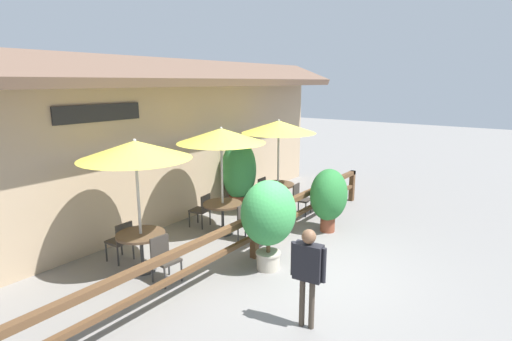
{
  "coord_description": "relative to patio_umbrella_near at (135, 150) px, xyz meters",
  "views": [
    {
      "loc": [
        -6.32,
        -3.59,
        3.64
      ],
      "look_at": [
        0.68,
        1.51,
        1.71
      ],
      "focal_mm": 28.0,
      "sensor_mm": 36.0,
      "label": 1
    }
  ],
  "objects": [
    {
      "name": "ground_plane",
      "position": [
        1.76,
        -2.49,
        -2.41
      ],
      "size": [
        60.0,
        60.0,
        0.0
      ],
      "primitive_type": "plane",
      "color": "slate"
    },
    {
      "name": "building_facade",
      "position": [
        1.76,
        1.62,
        -0.24
      ],
      "size": [
        14.28,
        1.49,
        4.23
      ],
      "color": "tan",
      "rests_on": "ground"
    },
    {
      "name": "patio_railing",
      "position": [
        1.76,
        -1.44,
        -1.71
      ],
      "size": [
        10.4,
        0.14,
        0.95
      ],
      "color": "brown",
      "rests_on": "ground"
    },
    {
      "name": "patio_umbrella_near",
      "position": [
        0.0,
        0.0,
        0.0
      ],
      "size": [
        2.09,
        2.09,
        2.62
      ],
      "color": "#B7B2A8",
      "rests_on": "ground"
    },
    {
      "name": "dining_table_near",
      "position": [
        0.0,
        0.0,
        -1.79
      ],
      "size": [
        0.94,
        0.94,
        0.77
      ],
      "color": "#4C3826",
      "rests_on": "ground"
    },
    {
      "name": "chair_near_streetside",
      "position": [
        -0.03,
        -0.68,
        -1.93
      ],
      "size": [
        0.45,
        0.45,
        0.85
      ],
      "rotation": [
        0.0,
        0.0,
        -0.08
      ],
      "color": "#332D28",
      "rests_on": "ground"
    },
    {
      "name": "chair_near_wallside",
      "position": [
        0.01,
        0.68,
        -1.93
      ],
      "size": [
        0.43,
        0.43,
        0.85
      ],
      "rotation": [
        0.0,
        0.0,
        3.17
      ],
      "color": "#332D28",
      "rests_on": "ground"
    },
    {
      "name": "patio_umbrella_middle",
      "position": [
        2.43,
        0.01,
        0.0
      ],
      "size": [
        2.09,
        2.09,
        2.62
      ],
      "color": "#B7B2A8",
      "rests_on": "ground"
    },
    {
      "name": "dining_table_middle",
      "position": [
        2.43,
        0.01,
        -1.79
      ],
      "size": [
        0.94,
        0.94,
        0.77
      ],
      "color": "#4C3826",
      "rests_on": "ground"
    },
    {
      "name": "chair_middle_streetside",
      "position": [
        2.42,
        -0.73,
        -1.93
      ],
      "size": [
        0.49,
        0.49,
        0.85
      ],
      "rotation": [
        0.0,
        0.0,
        0.19
      ],
      "color": "#332D28",
      "rests_on": "ground"
    },
    {
      "name": "chair_middle_wallside",
      "position": [
        2.47,
        0.75,
        -1.93
      ],
      "size": [
        0.49,
        0.49,
        0.85
      ],
      "rotation": [
        0.0,
        0.0,
        3.33
      ],
      "color": "#332D28",
      "rests_on": "ground"
    },
    {
      "name": "patio_umbrella_far",
      "position": [
        4.78,
        -0.06,
        0.0
      ],
      "size": [
        2.09,
        2.09,
        2.62
      ],
      "color": "#B7B2A8",
      "rests_on": "ground"
    },
    {
      "name": "dining_table_far",
      "position": [
        4.78,
        -0.06,
        -1.79
      ],
      "size": [
        0.94,
        0.94,
        0.77
      ],
      "color": "#4C3826",
      "rests_on": "ground"
    },
    {
      "name": "chair_far_streetside",
      "position": [
        4.81,
        -0.78,
        -1.93
      ],
      "size": [
        0.47,
        0.47,
        0.85
      ],
      "rotation": [
        0.0,
        0.0,
        0.11
      ],
      "color": "#332D28",
      "rests_on": "ground"
    },
    {
      "name": "chair_far_wallside",
      "position": [
        4.81,
        0.66,
        -1.93
      ],
      "size": [
        0.44,
        0.44,
        0.85
      ],
      "rotation": [
        0.0,
        0.0,
        3.19
      ],
      "color": "#332D28",
      "rests_on": "ground"
    },
    {
      "name": "potted_plant_small_flowering",
      "position": [
        4.06,
        -2.0,
        -1.5
      ],
      "size": [
        0.99,
        0.89,
        1.58
      ],
      "color": "brown",
      "rests_on": "ground"
    },
    {
      "name": "potted_plant_broad_leaf",
      "position": [
        1.51,
        -1.96,
        -1.29
      ],
      "size": [
        1.15,
        1.04,
        1.8
      ],
      "color": "#B7AD99",
      "rests_on": "ground"
    },
    {
      "name": "potted_plant_tall_tropical",
      "position": [
        4.41,
        1.06,
        -1.36
      ],
      "size": [
        1.09,
        0.98,
        2.0
      ],
      "color": "brown",
      "rests_on": "ground"
    },
    {
      "name": "pedestrian",
      "position": [
        0.26,
        -3.52,
        -1.4
      ],
      "size": [
        0.24,
        0.55,
        1.56
      ],
      "rotation": [
        0.0,
        0.0,
        -1.46
      ],
      "color": "#42382D",
      "rests_on": "ground"
    }
  ]
}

